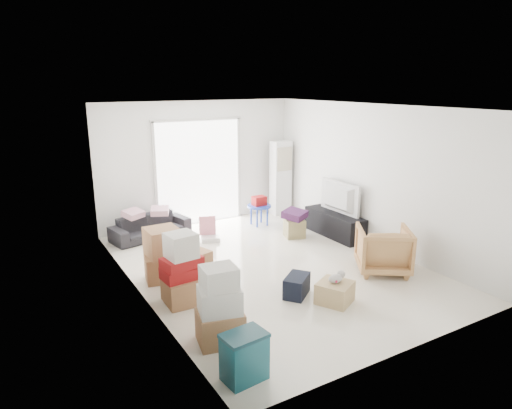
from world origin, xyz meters
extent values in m
cube|color=white|center=(0.00, 0.00, -0.12)|extent=(4.50, 6.00, 0.24)
cube|color=white|center=(0.00, 0.00, 2.82)|extent=(4.50, 6.00, 0.24)
cube|color=white|center=(0.00, 3.12, 1.35)|extent=(4.50, 0.24, 2.70)
cube|color=white|center=(0.00, -3.12, 1.35)|extent=(4.50, 0.24, 2.70)
cube|color=white|center=(-2.37, 0.00, 1.35)|extent=(0.24, 6.00, 2.70)
cube|color=white|center=(2.37, 0.00, 1.35)|extent=(0.24, 6.00, 2.70)
cube|color=white|center=(0.00, 2.98, 1.15)|extent=(2.00, 0.01, 2.30)
cube|color=silver|center=(-1.00, 2.97, 1.15)|extent=(0.06, 0.04, 2.30)
cube|color=silver|center=(1.00, 2.97, 1.15)|extent=(0.06, 0.04, 2.30)
cube|color=silver|center=(0.00, 2.97, 2.30)|extent=(2.10, 0.04, 0.06)
cube|color=white|center=(1.95, 2.65, 0.88)|extent=(0.45, 0.30, 1.75)
cube|color=black|center=(2.00, 0.70, 0.24)|extent=(0.44, 1.47, 0.49)
imported|color=black|center=(2.00, 0.70, 0.56)|extent=(0.65, 1.12, 0.15)
imported|color=#232328|center=(-1.31, 2.50, 0.31)|extent=(1.65, 0.77, 0.62)
cube|color=#D49BA8|center=(-1.64, 2.50, 0.68)|extent=(0.43, 0.41, 0.11)
cube|color=#D49BA8|center=(-1.11, 2.45, 0.69)|extent=(0.47, 0.44, 0.13)
imported|color=tan|center=(1.49, -1.14, 0.42)|extent=(1.12, 1.10, 0.85)
cube|color=#175866|center=(-1.90, -2.49, 0.12)|extent=(0.48, 0.36, 0.25)
cube|color=#175866|center=(-1.90, -2.49, 0.37)|extent=(0.48, 0.36, 0.25)
cube|color=#0C333D|center=(-1.90, -2.49, 0.52)|extent=(0.49, 0.37, 0.04)
cube|color=#A16B49|center=(-1.80, -1.71, 0.20)|extent=(0.62, 0.55, 0.40)
cube|color=silver|center=(-1.80, -1.71, 0.56)|extent=(0.58, 0.51, 0.31)
cube|color=silver|center=(-1.80, -1.71, 0.85)|extent=(0.44, 0.40, 0.27)
cube|color=#A16B49|center=(-1.80, -0.50, 0.19)|extent=(0.53, 0.53, 0.37)
cube|color=maroon|center=(-1.80, -0.50, 0.46)|extent=(0.59, 0.42, 0.17)
cube|color=maroon|center=(-1.80, -0.50, 0.62)|extent=(0.59, 0.43, 0.15)
cube|color=silver|center=(-1.80, -0.50, 0.87)|extent=(0.43, 0.41, 0.35)
cube|color=#A16B49|center=(-1.77, 0.40, 0.21)|extent=(0.65, 0.57, 0.41)
cube|color=#A16B49|center=(-1.77, 0.40, 0.64)|extent=(0.50, 0.50, 0.44)
cube|color=#A16B49|center=(-1.21, 0.44, 0.18)|extent=(0.53, 0.53, 0.36)
cube|color=black|center=(-0.27, -1.15, 0.15)|extent=(0.56, 0.52, 0.31)
cube|color=#9E8C5C|center=(1.24, 1.05, 0.19)|extent=(0.47, 0.47, 0.38)
cube|color=#411D4A|center=(1.24, 1.05, 0.45)|extent=(0.55, 0.55, 0.14)
cylinder|color=#1E3DBB|center=(1.04, 2.12, 0.43)|extent=(0.53, 0.53, 0.04)
cylinder|color=#1E3DBB|center=(1.17, 2.25, 0.21)|extent=(0.04, 0.04, 0.41)
cylinder|color=#1E3DBB|center=(0.91, 2.25, 0.21)|extent=(0.04, 0.04, 0.41)
cylinder|color=#1E3DBB|center=(0.91, 1.98, 0.21)|extent=(0.04, 0.04, 0.41)
cylinder|color=#1E3DBB|center=(1.17, 1.98, 0.21)|extent=(0.04, 0.04, 0.41)
cube|color=maroon|center=(1.04, 2.12, 0.55)|extent=(0.28, 0.22, 0.20)
cube|color=silver|center=(-0.34, 1.71, 0.04)|extent=(0.44, 0.41, 0.09)
cube|color=pink|center=(-0.34, 1.84, 0.28)|extent=(0.33, 0.15, 0.39)
cube|color=tan|center=(0.08, -1.61, 0.15)|extent=(0.61, 0.61, 0.30)
ellipsoid|color=#B2ADA8|center=(0.08, -1.61, 0.37)|extent=(0.23, 0.16, 0.12)
cube|color=#C41E43|center=(0.08, -1.61, 0.37)|extent=(0.19, 0.17, 0.03)
sphere|color=#B2ADA8|center=(0.21, -1.58, 0.40)|extent=(0.12, 0.12, 0.12)
camera|label=1|loc=(-3.94, -6.20, 3.07)|focal=32.00mm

